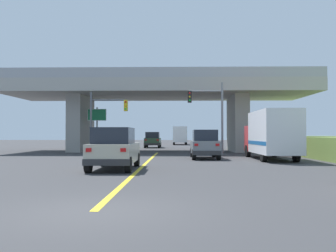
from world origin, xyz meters
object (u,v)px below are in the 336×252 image
sedan_oncoming (153,140)px  traffic_signal_farside (104,115)px  suv_crossing (205,144)px  traffic_signal_nearside (211,109)px  suv_lead (114,148)px  box_truck (271,134)px  highway_sign (97,119)px  semi_truck_distant (180,135)px

sedan_oncoming → traffic_signal_farside: bearing=-101.0°
suv_crossing → traffic_signal_nearside: traffic_signal_nearside is taller
suv_lead → box_truck: box_truck is taller
sedan_oncoming → traffic_signal_nearside: size_ratio=0.75×
highway_sign → suv_lead: bearing=-75.4°
traffic_signal_nearside → sedan_oncoming: bearing=109.0°
suv_crossing → box_truck: (4.41, -1.06, 0.69)m
traffic_signal_nearside → semi_truck_distant: 32.38m
sedan_oncoming → traffic_signal_nearside: (5.96, -17.33, 2.79)m
box_truck → sedan_oncoming: (-9.48, 23.14, -0.69)m
suv_crossing → sedan_oncoming: bearing=103.1°
suv_crossing → highway_sign: size_ratio=1.03×
suv_lead → semi_truck_distant: (3.54, 45.35, 0.57)m
suv_crossing → traffic_signal_farside: (-8.25, 5.69, 2.40)m
box_truck → suv_lead: bearing=-142.1°
highway_sign → sedan_oncoming: bearing=69.2°
traffic_signal_nearside → semi_truck_distant: bearing=94.1°
traffic_signal_farside → semi_truck_distant: (6.81, 31.29, -1.83)m
sedan_oncoming → traffic_signal_nearside: 18.54m
box_truck → traffic_signal_farside: 14.45m
box_truck → traffic_signal_farside: size_ratio=1.41×
traffic_signal_nearside → traffic_signal_farside: (-9.14, 0.93, -0.39)m
traffic_signal_farside → highway_sign: 4.41m
suv_crossing → sedan_oncoming: (-5.07, 22.08, 0.00)m
suv_crossing → semi_truck_distant: bearing=92.4°
sedan_oncoming → traffic_signal_farside: 16.87m
suv_crossing → traffic_signal_farside: size_ratio=0.83×
traffic_signal_nearside → traffic_signal_farside: bearing=174.2°
sedan_oncoming → semi_truck_distant: semi_truck_distant is taller
box_truck → highway_sign: size_ratio=1.74×
traffic_signal_nearside → suv_lead: bearing=-114.1°
traffic_signal_nearside → semi_truck_distant: size_ratio=0.93×
traffic_signal_nearside → highway_sign: traffic_signal_nearside is taller
suv_lead → suv_crossing: same height
sedan_oncoming → traffic_signal_farside: (-3.19, -16.40, 2.40)m
suv_lead → traffic_signal_farside: bearing=103.1°
traffic_signal_nearside → semi_truck_distant: traffic_signal_nearside is taller
highway_sign → semi_truck_distant: (8.29, 27.14, -1.64)m
traffic_signal_farside → highway_sign: (-1.48, 4.15, -0.19)m
suv_lead → suv_crossing: bearing=59.3°
suv_lead → traffic_signal_nearside: bearing=65.9°
highway_sign → semi_truck_distant: highway_sign is taller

